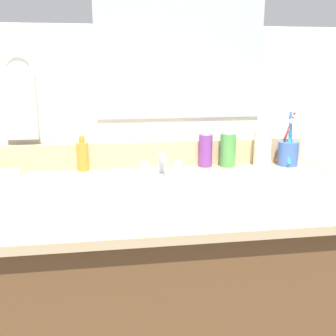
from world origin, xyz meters
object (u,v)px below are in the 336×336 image
(hand_towel, at_px, (20,107))
(faucet, at_px, (162,168))
(soap_bar, at_px, (11,173))
(bottle_lotion_white, at_px, (263,147))
(bottle_toner_green, at_px, (228,149))
(bottle_oil_amber, at_px, (83,156))
(cup_blue_plastic, at_px, (288,152))
(bottle_cream_purple, at_px, (206,149))

(hand_towel, bearing_deg, faucet, -19.14)
(hand_towel, xyz_separation_m, soap_bar, (-0.03, -0.09, -0.21))
(hand_towel, distance_m, bottle_lotion_white, 0.86)
(hand_towel, height_order, bottle_toner_green, hand_towel)
(bottle_oil_amber, distance_m, bottle_lotion_white, 0.64)
(faucet, distance_m, soap_bar, 0.50)
(cup_blue_plastic, relative_size, soap_bar, 3.07)
(cup_blue_plastic, bearing_deg, bottle_cream_purple, 174.02)
(faucet, bearing_deg, soap_bar, 172.14)
(bottle_lotion_white, relative_size, bottle_toner_green, 1.13)
(faucet, bearing_deg, bottle_toner_green, 21.41)
(bottle_cream_purple, bearing_deg, soap_bar, -176.41)
(hand_towel, xyz_separation_m, bottle_cream_purple, (0.64, -0.05, -0.16))
(bottle_oil_amber, relative_size, bottle_lotion_white, 0.77)
(bottle_lotion_white, bearing_deg, faucet, -166.93)
(bottle_oil_amber, bearing_deg, faucet, -23.67)
(faucet, xyz_separation_m, bottle_oil_amber, (-0.26, 0.11, 0.02))
(bottle_toner_green, relative_size, soap_bar, 2.19)
(bottle_cream_purple, height_order, bottle_toner_green, bottle_toner_green)
(bottle_lotion_white, relative_size, cup_blue_plastic, 0.80)
(faucet, height_order, bottle_lotion_white, bottle_lotion_white)
(cup_blue_plastic, bearing_deg, bottle_lotion_white, 173.79)
(hand_towel, xyz_separation_m, faucet, (0.46, -0.16, -0.19))
(bottle_oil_amber, bearing_deg, hand_towel, 167.07)
(faucet, bearing_deg, bottle_oil_amber, 156.33)
(hand_towel, bearing_deg, cup_blue_plastic, -5.00)
(faucet, distance_m, bottle_toner_green, 0.28)
(cup_blue_plastic, bearing_deg, faucet, -170.65)
(bottle_toner_green, bearing_deg, cup_blue_plastic, -5.60)
(cup_blue_plastic, bearing_deg, soap_bar, -179.38)
(bottle_lotion_white, bearing_deg, soap_bar, -178.65)
(faucet, height_order, soap_bar, faucet)
(soap_bar, bearing_deg, cup_blue_plastic, 0.62)
(hand_towel, bearing_deg, bottle_cream_purple, -4.53)
(bottle_lotion_white, distance_m, cup_blue_plastic, 0.10)
(hand_towel, xyz_separation_m, bottle_lotion_white, (0.84, -0.07, -0.15))
(faucet, bearing_deg, bottle_cream_purple, 32.13)
(bottle_oil_amber, distance_m, bottle_cream_purple, 0.43)
(faucet, relative_size, bottle_oil_amber, 1.31)
(bottle_lotion_white, xyz_separation_m, bottle_toner_green, (-0.13, 0.01, -0.01))
(hand_towel, relative_size, faucet, 1.38)
(hand_towel, xyz_separation_m, bottle_oil_amber, (0.20, -0.05, -0.17))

